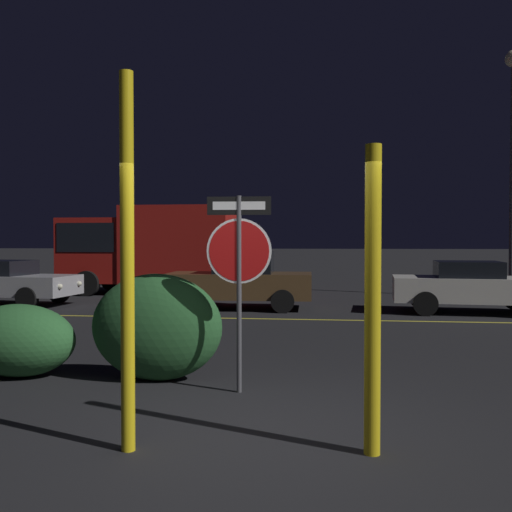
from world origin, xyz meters
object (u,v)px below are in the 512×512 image
yellow_pole_left (127,262)px  passing_car_1 (3,282)px  hedge_bush_1 (18,340)px  passing_car_3 (472,286)px  yellow_pole_right (373,300)px  delivery_truck (146,246)px  hedge_bush_2 (157,327)px  stop_sign (239,254)px  passing_car_2 (241,281)px

yellow_pole_left → passing_car_1: 12.94m
hedge_bush_1 → passing_car_3: size_ratio=0.38×
yellow_pole_right → passing_car_3: size_ratio=0.64×
passing_car_3 → passing_car_1: bearing=-86.5°
hedge_bush_1 → passing_car_1: bearing=121.9°
passing_car_3 → delivery_truck: bearing=-108.2°
hedge_bush_2 → passing_car_3: bearing=52.7°
yellow_pole_left → stop_sign: bearing=71.3°
stop_sign → passing_car_1: size_ratio=0.55×
delivery_truck → passing_car_3: bearing=-112.3°
hedge_bush_2 → passing_car_1: hedge_bush_2 is taller
delivery_truck → hedge_bush_1: bearing=-169.5°
yellow_pole_right → passing_car_1: (-9.55, 10.38, -0.67)m
delivery_truck → yellow_pole_left: bearing=-162.1°
yellow_pole_left → yellow_pole_right: bearing=4.5°
yellow_pole_left → hedge_bush_2: (-0.48, 2.47, -0.94)m
yellow_pole_right → delivery_truck: delivery_truck is taller
stop_sign → hedge_bush_2: bearing=156.4°
delivery_truck → passing_car_1: bearing=143.3°
yellow_pole_right → passing_car_3: (3.32, 10.06, -0.65)m
hedge_bush_1 → passing_car_3: passing_car_3 is taller
stop_sign → hedge_bush_2: (-1.16, 0.45, -0.97)m
hedge_bush_1 → delivery_truck: size_ratio=0.27×
yellow_pole_left → delivery_truck: bearing=107.1°
yellow_pole_left → delivery_truck: (-4.44, 14.45, 0.01)m
yellow_pole_left → passing_car_2: yellow_pole_left is taller
yellow_pole_right → hedge_bush_2: yellow_pole_right is taller
hedge_bush_1 → yellow_pole_left: bearing=-45.6°
yellow_pole_left → passing_car_1: (-7.44, 10.54, -0.99)m
stop_sign → delivery_truck: size_ratio=0.40×
yellow_pole_right → delivery_truck: bearing=114.6°
hedge_bush_1 → hedge_bush_2: (1.92, 0.01, 0.21)m
yellow_pole_right → passing_car_3: bearing=71.7°
yellow_pole_right → passing_car_2: size_ratio=0.67×
stop_sign → passing_car_2: bearing=95.9°
yellow_pole_right → passing_car_3: 10.61m
hedge_bush_1 → hedge_bush_2: size_ratio=0.91×
stop_sign → hedge_bush_1: 3.33m
yellow_pole_right → passing_car_2: (-2.64, 10.27, -0.57)m
stop_sign → passing_car_3: size_ratio=0.58×
yellow_pole_right → passing_car_2: bearing=104.4°
hedge_bush_1 → passing_car_3: 11.04m
passing_car_2 → passing_car_3: (5.97, -0.21, -0.07)m
passing_car_3 → hedge_bush_1: bearing=-40.3°
yellow_pole_right → delivery_truck: 15.72m
hedge_bush_1 → delivery_truck: delivery_truck is taller
passing_car_3 → hedge_bush_2: bearing=-32.4°
yellow_pole_right → passing_car_3: yellow_pole_right is taller
yellow_pole_left → passing_car_2: bearing=92.9°
hedge_bush_2 → passing_car_2: passing_car_2 is taller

